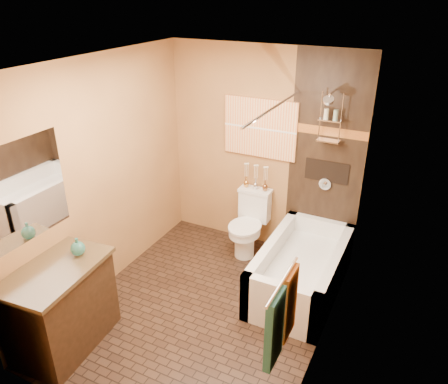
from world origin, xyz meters
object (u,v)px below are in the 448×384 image
Objects in this scene: sunset_painting at (260,128)px; vanity at (62,307)px; bathtub at (301,273)px; toilet at (249,223)px.

vanity is at bearing -109.89° from sunset_painting.
sunset_painting is at bearing 138.83° from bathtub.
toilet is at bearing 150.90° from bathtub.
sunset_painting is at bearing 89.18° from toilet.
toilet is (-0.83, 0.46, 0.18)m from bathtub.
sunset_painting is 0.89× the size of vanity.
vanity is at bearing -134.58° from bathtub.
sunset_painting is at bearing 65.12° from vanity.
sunset_painting is 2.86m from vanity.
vanity is (-1.72, -1.75, 0.21)m from bathtub.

